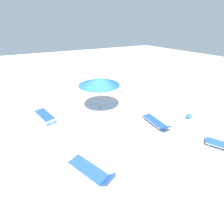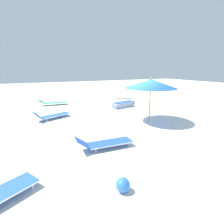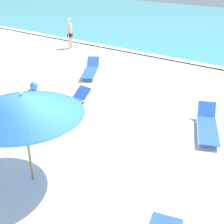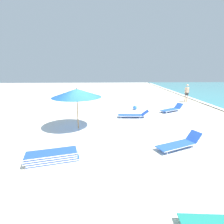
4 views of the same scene
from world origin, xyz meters
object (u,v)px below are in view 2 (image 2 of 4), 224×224
object	(u,v)px
sun_lounger_mid_beach_solo	(52,115)
beach_umbrella	(151,84)
beach_ball	(123,185)
sun_lounger_beside_umbrella	(104,143)
sun_lounger_under_umbrella	(53,103)
sun_lounger_near_water_right	(121,96)
lounger_stack	(123,105)

from	to	relation	value
sun_lounger_mid_beach_solo	beach_umbrella	bearing A→B (deg)	-142.60
sun_lounger_mid_beach_solo	beach_ball	xyz separation A→B (m)	(-7.03, -0.76, -0.04)
sun_lounger_beside_umbrella	sun_lounger_under_umbrella	bearing A→B (deg)	7.46
sun_lounger_near_water_right	lounger_stack	bearing A→B (deg)	172.63
sun_lounger_beside_umbrella	beach_ball	distance (m)	2.36
sun_lounger_near_water_right	sun_lounger_under_umbrella	bearing A→B (deg)	110.80
lounger_stack	sun_lounger_near_water_right	distance (m)	3.75
sun_lounger_under_umbrella	sun_lounger_near_water_right	world-z (taller)	sun_lounger_near_water_right
beach_umbrella	sun_lounger_under_umbrella	world-z (taller)	beach_umbrella
beach_ball	sun_lounger_under_umbrella	bearing A→B (deg)	1.04
beach_umbrella	sun_lounger_beside_umbrella	size ratio (longest dim) A/B	1.29
sun_lounger_beside_umbrella	sun_lounger_mid_beach_solo	size ratio (longest dim) A/B	0.96
sun_lounger_beside_umbrella	beach_umbrella	bearing A→B (deg)	-56.77
sun_lounger_near_water_right	beach_ball	xyz separation A→B (m)	(-11.40, 5.97, -0.04)
sun_lounger_under_umbrella	sun_lounger_beside_umbrella	bearing A→B (deg)	-170.85
sun_lounger_under_umbrella	sun_lounger_mid_beach_solo	bearing A→B (deg)	176.59
sun_lounger_near_water_right	beach_ball	world-z (taller)	sun_lounger_near_water_right
beach_ball	sun_lounger_near_water_right	bearing A→B (deg)	-27.66
sun_lounger_mid_beach_solo	beach_ball	size ratio (longest dim) A/B	6.35
beach_ball	sun_lounger_mid_beach_solo	bearing A→B (deg)	6.18
sun_lounger_near_water_right	sun_lounger_mid_beach_solo	size ratio (longest dim) A/B	1.01
lounger_stack	sun_lounger_beside_umbrella	world-z (taller)	sun_lounger_beside_umbrella
lounger_stack	sun_lounger_under_umbrella	world-z (taller)	sun_lounger_under_umbrella
lounger_stack	sun_lounger_under_umbrella	bearing A→B (deg)	42.21
sun_lounger_beside_umbrella	sun_lounger_near_water_right	world-z (taller)	sun_lounger_near_water_right
lounger_stack	sun_lounger_beside_umbrella	size ratio (longest dim) A/B	0.96
sun_lounger_under_umbrella	sun_lounger_near_water_right	size ratio (longest dim) A/B	0.97
lounger_stack	sun_lounger_under_umbrella	distance (m)	5.52
beach_umbrella	sun_lounger_beside_umbrella	distance (m)	4.43
lounger_stack	sun_lounger_beside_umbrella	bearing A→B (deg)	131.35
sun_lounger_near_water_right	sun_lounger_mid_beach_solo	world-z (taller)	sun_lounger_mid_beach_solo
beach_umbrella	lounger_stack	xyz separation A→B (m)	(3.65, -0.41, -1.83)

